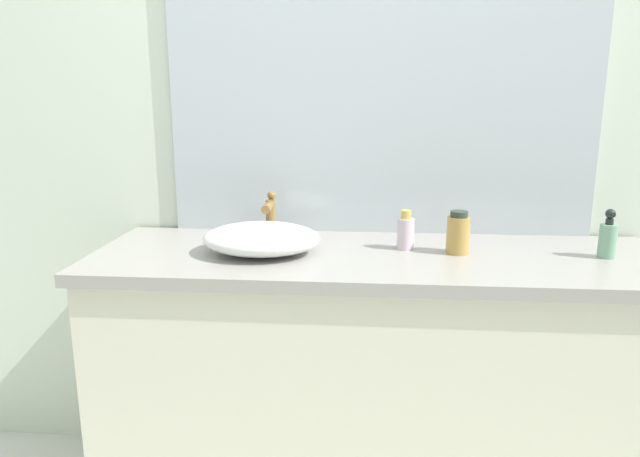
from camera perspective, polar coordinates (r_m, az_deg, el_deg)
bathroom_wall_rear at (r=2.05m, az=4.40°, el=11.59°), size 6.00×0.06×2.60m
vanity_counter at (r=1.95m, az=5.49°, el=-14.89°), size 1.75×0.57×0.88m
wall_mirror_panel at (r=2.01m, az=6.06°, el=15.92°), size 1.44×0.01×1.16m
sink_basin at (r=1.78m, az=-5.75°, el=-0.99°), size 0.36×0.29×0.09m
faucet at (r=1.93m, az=-4.91°, el=1.48°), size 0.03×0.13×0.16m
soap_dispenser at (r=1.92m, az=26.32°, el=-0.82°), size 0.05×0.05×0.15m
lotion_bottle at (r=1.82m, az=13.35°, el=-0.47°), size 0.07×0.07×0.13m
perfume_bottle at (r=1.84m, az=8.36°, el=-0.37°), size 0.05×0.05×0.12m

